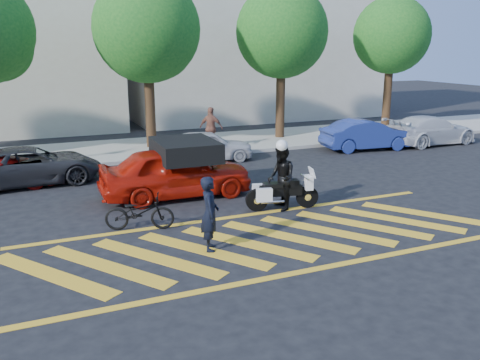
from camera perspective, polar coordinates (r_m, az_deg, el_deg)
name	(u,v)px	position (r m, az deg, el deg)	size (l,w,h in m)	color
ground	(269,240)	(12.43, 3.33, -6.70)	(90.00, 90.00, 0.00)	black
sidewalk	(152,148)	(23.36, -9.86, 3.55)	(60.00, 5.00, 0.15)	#9E998E
crosswalk	(268,240)	(12.41, 3.17, -6.70)	(12.33, 4.00, 0.01)	gold
building_right	(252,31)	(34.41, 1.31, 16.40)	(16.00, 8.00, 11.00)	beige
tree_center	(149,33)	(23.03, -10.14, 15.96)	(4.60, 4.60, 7.56)	black
tree_right	(283,35)	(25.33, 4.90, 15.89)	(4.40, 4.40, 7.41)	black
tree_far_right	(393,38)	(28.94, 16.76, 14.99)	(4.00, 4.00, 7.10)	black
officer_bike	(210,214)	(11.56, -3.42, -3.79)	(0.63, 0.42, 1.74)	black
bicycle	(139,212)	(13.18, -11.22, -3.57)	(0.61, 1.75, 0.92)	black
police_motorcycle	(281,192)	(14.54, 4.65, -1.35)	(2.13, 0.85, 0.95)	black
officer_moto	(281,178)	(14.42, 4.65, 0.25)	(0.91, 0.71, 1.87)	black
red_convertible	(176,172)	(15.77, -7.23, 0.90)	(1.87, 4.65, 1.58)	#AE1408
parked_mid_left	(31,166)	(18.55, -22.40, 1.51)	(2.12, 4.60, 1.28)	black
parked_mid_right	(207,146)	(20.70, -3.71, 3.87)	(1.49, 3.70, 1.26)	#B5B4B9
parked_right	(367,135)	(23.64, 14.08, 4.96)	(1.45, 4.15, 1.37)	navy
parked_far_right	(431,130)	(25.86, 20.63, 5.26)	(1.90, 4.68, 1.36)	silver
pedestrian_right	(211,128)	(22.40, -3.25, 5.85)	(1.08, 0.45, 1.84)	brown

